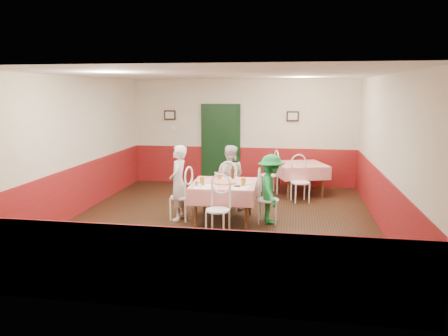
% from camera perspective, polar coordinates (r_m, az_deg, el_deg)
% --- Properties ---
extents(floor, '(7.00, 7.00, 0.00)m').
position_cam_1_polar(floor, '(8.55, -0.42, -6.99)').
color(floor, black).
rests_on(floor, ground).
extents(ceiling, '(7.00, 7.00, 0.00)m').
position_cam_1_polar(ceiling, '(8.18, -0.44, 12.11)').
color(ceiling, white).
rests_on(ceiling, back_wall).
extents(back_wall, '(6.00, 0.10, 2.80)m').
position_cam_1_polar(back_wall, '(11.69, 2.51, 4.64)').
color(back_wall, beige).
rests_on(back_wall, ground).
extents(front_wall, '(6.00, 0.10, 2.80)m').
position_cam_1_polar(front_wall, '(4.89, -7.45, -3.19)').
color(front_wall, beige).
rests_on(front_wall, ground).
extents(left_wall, '(0.10, 7.00, 2.80)m').
position_cam_1_polar(left_wall, '(9.24, -19.10, 2.63)').
color(left_wall, beige).
rests_on(left_wall, ground).
extents(right_wall, '(0.10, 7.00, 2.80)m').
position_cam_1_polar(right_wall, '(8.29, 20.48, 1.73)').
color(right_wall, beige).
rests_on(right_wall, ground).
extents(wainscot_back, '(6.00, 0.03, 1.00)m').
position_cam_1_polar(wainscot_back, '(11.80, 2.46, 0.28)').
color(wainscot_back, maroon).
rests_on(wainscot_back, ground).
extents(wainscot_front, '(6.00, 0.03, 1.00)m').
position_cam_1_polar(wainscot_front, '(5.19, -7.17, -12.87)').
color(wainscot_front, maroon).
rests_on(wainscot_front, ground).
extents(wainscot_left, '(0.03, 7.00, 1.00)m').
position_cam_1_polar(wainscot_left, '(9.39, -18.70, -2.82)').
color(wainscot_left, maroon).
rests_on(wainscot_left, ground).
extents(wainscot_right, '(0.03, 7.00, 1.00)m').
position_cam_1_polar(wainscot_right, '(8.45, 20.00, -4.31)').
color(wainscot_right, maroon).
rests_on(wainscot_right, ground).
extents(door, '(0.96, 0.06, 2.10)m').
position_cam_1_polar(door, '(11.77, -0.44, 2.98)').
color(door, black).
rests_on(door, ground).
extents(picture_left, '(0.32, 0.03, 0.26)m').
position_cam_1_polar(picture_left, '(12.01, -7.09, 6.88)').
color(picture_left, black).
rests_on(picture_left, back_wall).
extents(picture_right, '(0.32, 0.03, 0.26)m').
position_cam_1_polar(picture_right, '(11.52, 8.97, 6.70)').
color(picture_right, black).
rests_on(picture_right, back_wall).
extents(thermostat, '(0.10, 0.03, 0.10)m').
position_cam_1_polar(thermostat, '(12.01, -6.59, 5.21)').
color(thermostat, white).
rests_on(thermostat, back_wall).
extents(main_table, '(1.26, 1.26, 0.77)m').
position_cam_1_polar(main_table, '(8.49, -0.00, -4.49)').
color(main_table, red).
rests_on(main_table, ground).
extents(second_table, '(1.42, 1.42, 0.77)m').
position_cam_1_polar(second_table, '(10.82, 9.91, -1.44)').
color(second_table, red).
rests_on(second_table, ground).
extents(chair_left, '(0.49, 0.49, 0.90)m').
position_cam_1_polar(chair_left, '(8.62, -5.63, -3.80)').
color(chair_left, white).
rests_on(chair_left, ground).
extents(chair_right, '(0.42, 0.42, 0.90)m').
position_cam_1_polar(chair_right, '(8.41, 5.77, -4.16)').
color(chair_right, white).
rests_on(chair_right, ground).
extents(chair_far, '(0.42, 0.42, 0.90)m').
position_cam_1_polar(chair_far, '(9.29, 0.67, -2.73)').
color(chair_far, white).
rests_on(chair_far, ground).
extents(chair_near, '(0.48, 0.48, 0.90)m').
position_cam_1_polar(chair_near, '(7.66, -0.81, -5.54)').
color(chair_near, white).
rests_on(chair_near, ground).
extents(chair_second_a, '(0.53, 0.53, 0.90)m').
position_cam_1_polar(chair_second_a, '(10.82, 5.95, -0.93)').
color(chair_second_a, white).
rests_on(chair_second_a, ground).
extents(chair_second_b, '(0.53, 0.53, 0.90)m').
position_cam_1_polar(chair_second_b, '(10.07, 9.95, -1.87)').
color(chair_second_b, white).
rests_on(chair_second_b, ground).
extents(pizza, '(0.46, 0.46, 0.03)m').
position_cam_1_polar(pizza, '(8.38, 0.02, -1.88)').
color(pizza, '#B74723').
rests_on(pizza, main_table).
extents(plate_left, '(0.26, 0.26, 0.01)m').
position_cam_1_polar(plate_left, '(8.46, -2.76, -1.82)').
color(plate_left, white).
rests_on(plate_left, main_table).
extents(plate_right, '(0.26, 0.26, 0.01)m').
position_cam_1_polar(plate_right, '(8.34, 2.75, -2.00)').
color(plate_right, white).
rests_on(plate_right, main_table).
extents(plate_far, '(0.26, 0.26, 0.01)m').
position_cam_1_polar(plate_far, '(8.80, 0.28, -1.34)').
color(plate_far, white).
rests_on(plate_far, main_table).
extents(glass_a, '(0.09, 0.09, 0.15)m').
position_cam_1_polar(glass_a, '(8.17, -2.86, -1.76)').
color(glass_a, '#BF7219').
rests_on(glass_a, main_table).
extents(glass_b, '(0.09, 0.09, 0.16)m').
position_cam_1_polar(glass_b, '(8.11, 2.55, -1.83)').
color(glass_b, '#BF7219').
rests_on(glass_b, main_table).
extents(glass_c, '(0.08, 0.08, 0.15)m').
position_cam_1_polar(glass_c, '(8.77, -0.54, -0.93)').
color(glass_c, '#BF7219').
rests_on(glass_c, main_table).
extents(beer_bottle, '(0.07, 0.07, 0.24)m').
position_cam_1_polar(beer_bottle, '(8.76, 1.13, -0.65)').
color(beer_bottle, '#381C0A').
rests_on(beer_bottle, main_table).
extents(shaker_a, '(0.04, 0.04, 0.09)m').
position_cam_1_polar(shaker_a, '(8.04, -3.43, -2.19)').
color(shaker_a, silver).
rests_on(shaker_a, main_table).
extents(shaker_b, '(0.04, 0.04, 0.09)m').
position_cam_1_polar(shaker_b, '(8.03, -3.05, -2.21)').
color(shaker_b, silver).
rests_on(shaker_b, main_table).
extents(shaker_c, '(0.04, 0.04, 0.09)m').
position_cam_1_polar(shaker_c, '(8.12, -3.65, -2.07)').
color(shaker_c, '#B23319').
rests_on(shaker_c, main_table).
extents(menu_left, '(0.37, 0.45, 0.00)m').
position_cam_1_polar(menu_left, '(8.09, -2.77, -2.43)').
color(menu_left, white).
rests_on(menu_left, main_table).
extents(menu_right, '(0.36, 0.45, 0.00)m').
position_cam_1_polar(menu_right, '(8.00, 2.17, -2.56)').
color(menu_right, white).
rests_on(menu_right, main_table).
extents(wallet, '(0.11, 0.09, 0.02)m').
position_cam_1_polar(wallet, '(8.07, 1.75, -2.38)').
color(wallet, black).
rests_on(wallet, main_table).
extents(diner_left, '(0.37, 0.55, 1.47)m').
position_cam_1_polar(diner_left, '(8.56, -5.99, -1.93)').
color(diner_left, gray).
rests_on(diner_left, ground).
extents(diner_far, '(0.70, 0.56, 1.38)m').
position_cam_1_polar(diner_far, '(9.29, 0.71, -1.22)').
color(diner_far, gray).
rests_on(diner_far, ground).
extents(diner_right, '(0.62, 0.92, 1.33)m').
position_cam_1_polar(diner_right, '(8.36, 6.14, -2.74)').
color(diner_right, gray).
rests_on(diner_right, ground).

